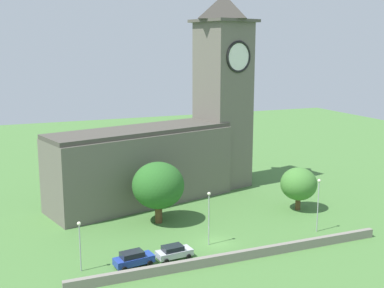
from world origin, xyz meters
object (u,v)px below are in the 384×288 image
Objects in this scene: church at (175,135)px; tree_by_tower at (158,186)px; car_blue at (133,259)px; streetlamp_west_end at (80,238)px; streetlamp_central at (318,197)px; streetlamp_west_mid at (209,210)px; tree_riverside_east at (299,184)px; car_silver at (174,252)px.

tree_by_tower is at bearing -120.17° from church.
car_blue is 6.78m from streetlamp_west_end.
streetlamp_central is at bearing -62.76° from church.
streetlamp_west_end is at bearing -138.56° from tree_by_tower.
streetlamp_west_mid is (-3.60, -22.32, -5.77)m from church.
streetlamp_west_mid is 1.05× the size of tree_riverside_east.
tree_riverside_east is at bearing 72.20° from streetlamp_central.
church is at bearing 49.57° from streetlamp_west_end.
car_silver is at bearing -110.59° from church.
car_blue is 15.32m from tree_by_tower.
car_silver is at bearing -158.42° from tree_riverside_east.
tree_by_tower reaches higher than streetlamp_west_end.
streetlamp_west_end is 16.73m from streetlamp_west_mid.
car_blue is 0.69× the size of streetlamp_west_mid.
car_blue is at bearing -120.07° from church.
tree_by_tower reaches higher than car_silver.
church is at bearing 69.41° from car_silver.
tree_by_tower is 1.33× the size of tree_riverside_east.
streetlamp_west_end is at bearing 176.17° from car_silver.
car_blue is at bearing -177.81° from streetlamp_central.
streetlamp_west_mid reaches higher than streetlamp_west_end.
streetlamp_west_mid reaches higher than car_blue.
streetlamp_west_end is 36.39m from tree_riverside_east.
tree_by_tower is at bearing 80.09° from car_silver.
streetlamp_west_mid is at bearing 12.74° from car_blue.
streetlamp_west_mid is 0.94× the size of streetlamp_central.
tree_by_tower reaches higher than streetlamp_west_mid.
streetlamp_west_mid is 10.81m from tree_by_tower.
tree_by_tower reaches higher than tree_riverside_east.
streetlamp_central is (26.54, 1.02, 4.06)m from car_blue.
tree_riverside_east is (29.37, 9.83, 3.30)m from car_blue.
car_silver is 11.53m from streetlamp_west_end.
church reaches higher than car_silver.
tree_by_tower is (13.21, 11.66, 1.54)m from streetlamp_west_end.
tree_riverside_east is at bearing -7.24° from tree_by_tower.
tree_by_tower is (7.28, 12.63, 4.70)m from car_blue.
streetlamp_central is 22.50m from tree_by_tower.
tree_by_tower is at bearing 108.63° from streetlamp_west_mid.
streetlamp_west_mid reaches higher than car_silver.
church reaches higher than car_blue.
car_blue is 11.64m from streetlamp_west_mid.
car_silver is at bearing 2.60° from car_blue.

